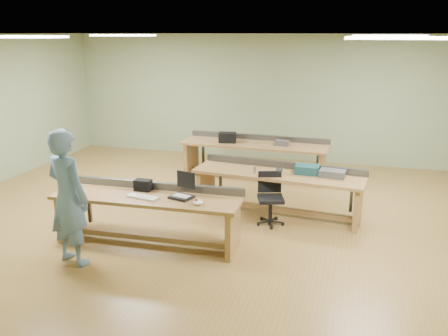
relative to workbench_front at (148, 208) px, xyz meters
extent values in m
plane|color=olive|center=(0.75, 1.35, -0.55)|extent=(10.00, 10.00, 0.00)
plane|color=silver|center=(0.75, 1.35, 2.45)|extent=(10.00, 10.00, 0.00)
cube|color=gray|center=(0.75, 5.35, 0.95)|extent=(10.00, 0.04, 3.00)
cube|color=gray|center=(0.75, -2.65, 0.95)|extent=(10.00, 0.04, 3.00)
cube|color=white|center=(-1.75, -0.15, 2.42)|extent=(1.20, 0.50, 0.03)
cube|color=white|center=(-1.75, 2.85, 2.42)|extent=(1.20, 0.50, 0.03)
cube|color=white|center=(3.25, -0.15, 2.42)|extent=(1.20, 0.50, 0.03)
cube|color=white|center=(3.25, 2.85, 2.42)|extent=(1.20, 0.50, 0.03)
cube|color=olive|center=(0.00, -0.04, 0.17)|extent=(2.80, 0.84, 0.05)
cube|color=olive|center=(-1.28, -0.08, -0.20)|extent=(0.10, 0.64, 0.70)
cube|color=olive|center=(1.29, 0.01, -0.20)|extent=(0.10, 0.64, 0.70)
cube|color=olive|center=(0.00, -0.04, -0.45)|extent=(2.47, 0.19, 0.08)
cube|color=#484A4F|center=(-0.01, 0.29, 0.25)|extent=(2.77, 0.18, 0.11)
cube|color=olive|center=(1.64, 1.65, 0.17)|extent=(2.94, 1.04, 0.05)
cube|color=olive|center=(0.30, 1.78, -0.20)|extent=(0.14, 0.67, 0.70)
cube|color=olive|center=(2.97, 1.52, -0.20)|extent=(0.14, 0.67, 0.70)
cube|color=olive|center=(1.64, 1.65, -0.45)|extent=(2.57, 0.35, 0.08)
cube|color=#484A4F|center=(1.67, 1.99, 0.25)|extent=(2.87, 0.36, 0.11)
cube|color=olive|center=(0.77, 3.69, 0.17)|extent=(3.13, 0.91, 0.05)
cube|color=olive|center=(-0.68, 3.73, -0.20)|extent=(0.10, 0.73, 0.70)
cube|color=olive|center=(2.22, 3.65, -0.20)|extent=(0.10, 0.73, 0.70)
cube|color=olive|center=(0.77, 3.69, -0.45)|extent=(2.81, 0.17, 0.08)
cube|color=#484A4F|center=(0.78, 4.06, 0.25)|extent=(3.11, 0.16, 0.11)
imported|color=slate|center=(-0.74, -0.85, 0.38)|extent=(0.78, 0.64, 1.86)
cube|color=black|center=(0.52, 0.02, 0.21)|extent=(0.36, 0.32, 0.03)
cube|color=black|center=(0.55, 0.13, 0.44)|extent=(0.30, 0.09, 0.24)
cube|color=beige|center=(-0.02, -0.13, 0.21)|extent=(0.49, 0.24, 0.03)
ellipsoid|color=white|center=(0.84, -0.16, 0.23)|extent=(0.14, 0.16, 0.07)
cube|color=black|center=(-0.15, 0.18, 0.28)|extent=(0.25, 0.16, 0.17)
cylinder|color=black|center=(1.60, 1.20, -0.34)|extent=(0.06, 0.06, 0.42)
cube|color=black|center=(1.60, 1.20, -0.11)|extent=(0.50, 0.50, 0.06)
cube|color=black|center=(1.54, 1.38, 0.11)|extent=(0.38, 0.16, 0.36)
cylinder|color=black|center=(1.60, 1.20, -0.53)|extent=(0.58, 0.58, 0.06)
cube|color=#13383E|center=(2.10, 1.76, 0.27)|extent=(0.40, 0.30, 0.14)
cube|color=#3B3B3D|center=(2.52, 1.68, 0.25)|extent=(0.44, 0.30, 0.11)
imported|color=#3B3B3D|center=(1.65, 1.67, 0.24)|extent=(0.13, 0.13, 0.09)
cylinder|color=silver|center=(1.25, 1.53, 0.26)|extent=(0.09, 0.09, 0.12)
cube|color=black|center=(0.19, 3.63, 0.30)|extent=(0.41, 0.32, 0.21)
cube|color=#3B3B3D|center=(1.37, 3.66, 0.25)|extent=(0.29, 0.22, 0.11)
camera|label=1|loc=(2.88, -5.95, 2.48)|focal=38.00mm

